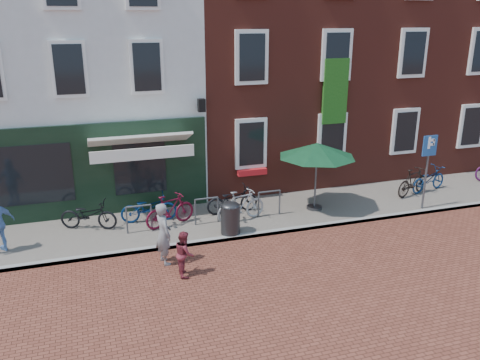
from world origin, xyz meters
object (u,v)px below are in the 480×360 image
object	(u,v)px
parasol	(317,147)
bicycle_2	(149,208)
bicycle_0	(88,215)
bicycle_3	(241,205)
bicycle_5	(413,182)
bicycle_6	(428,179)
boy	(184,253)
bicycle_4	(232,200)
bicycle_1	(170,210)
parking_sign	(428,159)
litter_bin	(230,216)
woman	(163,234)

from	to	relation	value
parasol	bicycle_2	world-z (taller)	parasol
bicycle_0	bicycle_3	size ratio (longest dim) A/B	1.03
bicycle_5	bicycle_3	bearing A→B (deg)	74.05
bicycle_5	bicycle_0	bearing A→B (deg)	68.73
bicycle_0	bicycle_6	distance (m)	11.59
bicycle_2	bicycle_3	distance (m)	2.79
boy	bicycle_4	size ratio (longest dim) A/B	0.68
bicycle_1	bicycle_5	bearing A→B (deg)	-110.39
bicycle_5	bicycle_1	bearing A→B (deg)	71.40
bicycle_1	bicycle_3	xyz separation A→B (m)	(2.11, -0.29, 0.00)
bicycle_1	parasol	bearing A→B (deg)	-111.67
parking_sign	bicycle_2	distance (m)	8.83
bicycle_0	bicycle_1	world-z (taller)	bicycle_1
bicycle_6	bicycle_4	bearing A→B (deg)	73.19
litter_bin	parasol	distance (m)	3.63
bicycle_0	bicycle_4	world-z (taller)	same
bicycle_4	bicycle_5	distance (m)	6.44
parking_sign	litter_bin	bearing A→B (deg)	179.47
woman	bicycle_6	xyz separation A→B (m)	(9.82, 2.34, -0.28)
parasol	bicycle_5	size ratio (longest dim) A/B	1.51
woman	bicycle_1	world-z (taller)	woman
bicycle_0	bicycle_6	bearing A→B (deg)	-69.98
parasol	bicycle_4	distance (m)	3.12
woman	bicycle_1	xyz separation A→B (m)	(0.54, 2.11, -0.23)
litter_bin	boy	world-z (taller)	boy
litter_bin	parking_sign	distance (m)	6.59
woman	bicycle_4	distance (m)	3.62
bicycle_5	woman	bearing A→B (deg)	84.51
bicycle_0	bicycle_3	xyz separation A→B (m)	(4.42, -0.78, 0.05)
bicycle_2	bicycle_4	size ratio (longest dim) A/B	1.00
boy	bicycle_6	distance (m)	9.95
bicycle_4	bicycle_2	bearing A→B (deg)	85.31
parasol	bicycle_4	bearing A→B (deg)	169.46
bicycle_3	parasol	bearing A→B (deg)	-97.84
bicycle_2	bicycle_5	distance (m)	9.06
boy	bicycle_2	distance (m)	3.41
parking_sign	bicycle_5	size ratio (longest dim) A/B	1.49
bicycle_3	bicycle_6	bearing A→B (deg)	-98.15
parasol	boy	xyz separation A→B (m)	(-4.85, -2.78, -1.57)
bicycle_1	bicycle_2	xyz separation A→B (m)	(-0.56, 0.51, -0.05)
parking_sign	bicycle_0	distance (m)	10.53
parking_sign	bicycle_5	distance (m)	1.74
bicycle_0	parasol	bearing A→B (deg)	-73.44
boy	bicycle_3	bearing A→B (deg)	-39.28
bicycle_2	bicycle_4	xyz separation A→B (m)	(2.61, -0.11, 0.00)
bicycle_2	boy	bearing A→B (deg)	-168.98
bicycle_4	bicycle_5	size ratio (longest dim) A/B	1.03
boy	bicycle_5	world-z (taller)	boy
bicycle_2	bicycle_6	xyz separation A→B (m)	(9.84, -0.28, 0.00)
boy	bicycle_1	world-z (taller)	boy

